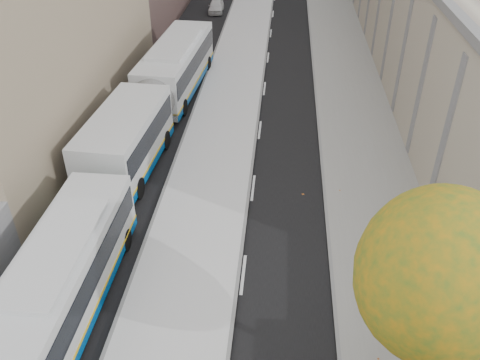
# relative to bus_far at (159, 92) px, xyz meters

# --- Properties ---
(bus_platform) EXTENTS (4.25, 150.00, 0.15)m
(bus_platform) POSITION_rel_bus_far_xyz_m (3.88, 4.05, -1.66)
(bus_platform) COLOR silver
(bus_platform) RESTS_ON ground
(sidewalk) EXTENTS (4.75, 150.00, 0.08)m
(sidewalk) POSITION_rel_bus_far_xyz_m (11.88, 4.05, -1.70)
(sidewalk) COLOR gray
(sidewalk) RESTS_ON ground
(tree_c) EXTENTS (4.20, 4.20, 7.28)m
(tree_c) POSITION_rel_bus_far_xyz_m (11.36, -17.95, 3.52)
(tree_c) COLOR black
(tree_c) RESTS_ON sidewalk
(bus_far) EXTENTS (3.98, 19.20, 3.18)m
(bus_far) POSITION_rel_bus_far_xyz_m (0.00, 0.00, 0.00)
(bus_far) COLOR silver
(bus_far) RESTS_ON ground
(distant_car) EXTENTS (1.53, 3.50, 1.17)m
(distant_car) POSITION_rel_bus_far_xyz_m (0.50, 23.16, -1.15)
(distant_car) COLOR silver
(distant_car) RESTS_ON ground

